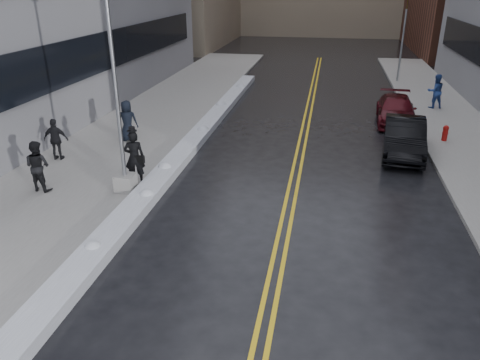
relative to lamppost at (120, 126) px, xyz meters
The scene contains 16 objects.
ground 4.62m from the lamppost, 31.22° to the right, with size 160.00×160.00×0.00m, color black.
sidewalk_west 8.72m from the lamppost, 107.03° to the left, with size 5.50×50.00×0.15m, color gray.
sidewalk_east 15.71m from the lamppost, 31.03° to the left, with size 4.00×50.00×0.15m, color gray.
lane_line_left 10.12m from the lamppost, 54.77° to the left, with size 0.12×50.00×0.01m, color gold.
lane_line_right 10.29m from the lamppost, 53.36° to the left, with size 0.12×50.00×0.01m, color gold.
snow_ridge 6.50m from the lamppost, 81.94° to the left, with size 0.90×30.00×0.34m, color silver.
lamppost is the anchor object (origin of this frame).
fire_hydrant 14.81m from the lamppost, 33.04° to the left, with size 0.26×0.26×0.73m.
traffic_signal 24.98m from the lamppost, 61.79° to the left, with size 0.16×0.20×6.00m.
pedestrian_fedora 1.57m from the lamppost, 82.09° to the left, with size 0.72×0.47×1.98m, color black.
pedestrian_b 3.38m from the lamppost, behind, with size 0.88×0.69×1.82m, color black.
pedestrian_c 5.90m from the lamppost, 111.95° to the left, with size 0.92×0.60×1.88m, color black.
pedestrian_d 4.95m from the lamppost, 148.89° to the left, with size 1.02×0.42×1.73m, color black.
pedestrian_east 19.28m from the lamppost, 47.80° to the left, with size 0.94×0.74×1.94m, color navy.
car_black 12.01m from the lamppost, 30.94° to the left, with size 1.67×4.78×1.57m, color black.
car_maroon 15.40m from the lamppost, 46.92° to the left, with size 1.93×4.75×1.38m, color #3E0910.
Camera 1 is at (3.48, -12.13, 7.08)m, focal length 35.00 mm.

